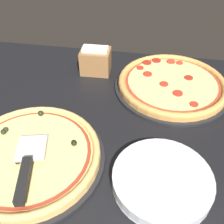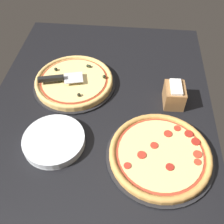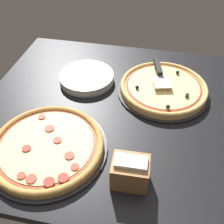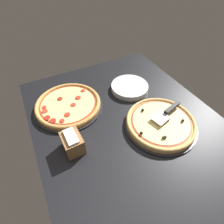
% 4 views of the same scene
% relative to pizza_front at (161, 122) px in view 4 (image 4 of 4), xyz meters
% --- Properties ---
extents(ground_plane, '(1.30, 1.01, 0.04)m').
position_rel_pizza_front_xyz_m(ground_plane, '(0.10, 0.14, -0.04)').
color(ground_plane, black).
extents(pizza_pan_front, '(0.40, 0.40, 0.01)m').
position_rel_pizza_front_xyz_m(pizza_pan_front, '(0.00, -0.00, -0.02)').
color(pizza_pan_front, black).
rests_on(pizza_pan_front, ground_plane).
extents(pizza_front, '(0.38, 0.38, 0.04)m').
position_rel_pizza_front_xyz_m(pizza_front, '(0.00, 0.00, 0.00)').
color(pizza_front, '#DBAD60').
rests_on(pizza_front, pizza_pan_front).
extents(pizza_pan_back, '(0.42, 0.42, 0.01)m').
position_rel_pizza_front_xyz_m(pizza_pan_back, '(0.37, 0.41, -0.02)').
color(pizza_pan_back, black).
rests_on(pizza_pan_back, ground_plane).
extents(pizza_back, '(0.39, 0.39, 0.03)m').
position_rel_pizza_front_xyz_m(pizza_back, '(0.37, 0.41, -0.00)').
color(pizza_back, '#C68E47').
rests_on(pizza_back, pizza_pan_back).
extents(serving_spatula, '(0.10, 0.21, 0.02)m').
position_rel_pizza_front_xyz_m(serving_spatula, '(0.03, -0.08, 0.03)').
color(serving_spatula, '#B7B7BC').
rests_on(serving_spatula, pizza_front).
extents(plate_stack, '(0.25, 0.25, 0.04)m').
position_rel_pizza_front_xyz_m(plate_stack, '(0.35, -0.01, -0.01)').
color(plate_stack, silver).
rests_on(plate_stack, ground_plane).
extents(napkin_holder, '(0.12, 0.09, 0.11)m').
position_rel_pizza_front_xyz_m(napkin_holder, '(0.08, 0.47, 0.02)').
color(napkin_holder, olive).
rests_on(napkin_holder, ground_plane).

